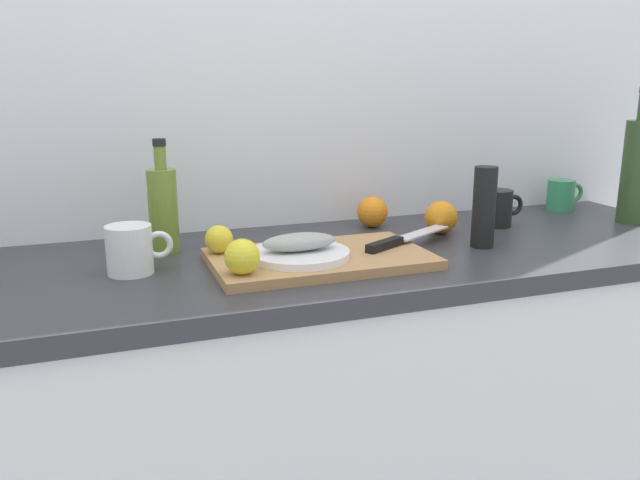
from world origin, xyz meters
name	(u,v)px	position (x,y,z in m)	size (l,w,h in m)	color
back_wall	(279,88)	(0.00, 0.33, 1.25)	(3.20, 0.05, 2.50)	white
kitchen_counter	(323,436)	(0.00, 0.00, 0.45)	(2.00, 0.60, 0.90)	white
cutting_board	(320,259)	(-0.03, -0.07, 0.91)	(0.45, 0.27, 0.02)	tan
white_plate	(299,254)	(-0.08, -0.08, 0.93)	(0.21, 0.21, 0.01)	white
fish_fillet	(299,242)	(-0.08, -0.08, 0.95)	(0.15, 0.07, 0.04)	#999E99
chef_knife	(399,240)	(0.16, -0.05, 0.93)	(0.27, 0.16, 0.02)	silver
lemon_0	(242,257)	(-0.22, -0.15, 0.95)	(0.07, 0.07, 0.07)	yellow
lemon_1	(219,239)	(-0.23, 0.01, 0.95)	(0.06, 0.06, 0.06)	yellow
olive_oil_bottle	(163,208)	(-0.32, 0.13, 1.00)	(0.06, 0.06, 0.25)	olive
wine_bottle	(636,169)	(0.88, 0.01, 1.04)	(0.07, 0.07, 0.35)	#2D4723
coffee_mug_0	(498,208)	(0.52, 0.10, 0.95)	(0.12, 0.08, 0.10)	black
coffee_mug_1	(561,195)	(0.82, 0.21, 0.94)	(0.12, 0.08, 0.09)	#338C59
coffee_mug_2	(131,249)	(-0.41, -0.01, 0.95)	(0.13, 0.09, 0.10)	white
orange_0	(372,212)	(0.21, 0.20, 0.94)	(0.08, 0.08, 0.08)	orange
orange_1	(441,217)	(0.34, 0.08, 0.94)	(0.08, 0.08, 0.08)	orange
pepper_mill	(484,207)	(0.36, -0.07, 0.99)	(0.05, 0.05, 0.18)	black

